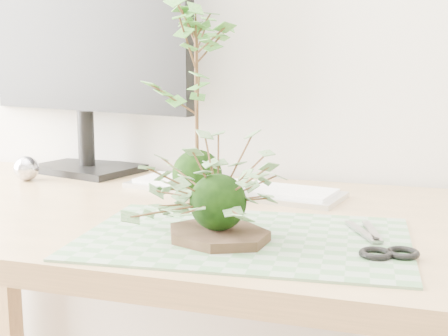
{
  "coord_description": "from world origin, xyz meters",
  "views": [
    {
      "loc": [
        0.31,
        0.18,
        1.02
      ],
      "look_at": [
        0.0,
        1.14,
        0.84
      ],
      "focal_mm": 50.0,
      "sensor_mm": 36.0,
      "label": 1
    }
  ],
  "objects": [
    {
      "name": "cutting_mat",
      "position": [
        0.05,
        1.08,
        0.74
      ],
      "size": [
        0.53,
        0.38,
        0.0
      ],
      "primitive_type": "cube",
      "rotation": [
        0.0,
        0.0,
        0.1
      ],
      "color": "#507F50",
      "rests_on": "desk"
    },
    {
      "name": "scissors",
      "position": [
        0.25,
        1.07,
        0.75
      ],
      "size": [
        0.1,
        0.2,
        0.01
      ],
      "rotation": [
        0.0,
        0.0,
        0.37
      ],
      "color": "gray",
      "rests_on": "cutting_mat"
    },
    {
      "name": "monitor",
      "position": [
        -0.48,
        1.53,
        1.05
      ],
      "size": [
        0.6,
        0.23,
        0.54
      ],
      "rotation": [
        0.0,
        0.0,
        -0.25
      ],
      "color": "black",
      "rests_on": "desk"
    },
    {
      "name": "foil_ball",
      "position": [
        -0.55,
        1.38,
        0.77
      ],
      "size": [
        0.06,
        0.06,
        0.06
      ],
      "primitive_type": "sphere",
      "color": "white",
      "rests_on": "desk"
    },
    {
      "name": "keyboard",
      "position": [
        -0.07,
        1.4,
        0.75
      ],
      "size": [
        0.48,
        0.21,
        0.02
      ],
      "rotation": [
        0.0,
        0.0,
        -0.16
      ],
      "color": "silver",
      "rests_on": "desk"
    },
    {
      "name": "ivy_kokedama",
      "position": [
        0.02,
        1.05,
        0.84
      ],
      "size": [
        0.26,
        0.26,
        0.17
      ],
      "rotation": [
        0.0,
        0.0,
        -0.09
      ],
      "color": "black",
      "rests_on": "stone_dish"
    },
    {
      "name": "maple_kokedama",
      "position": [
        -0.11,
        1.32,
        1.03
      ],
      "size": [
        0.26,
        0.26,
        0.42
      ],
      "rotation": [
        0.0,
        0.0,
        -0.19
      ],
      "color": "black",
      "rests_on": "desk"
    },
    {
      "name": "stone_dish",
      "position": [
        0.02,
        1.05,
        0.75
      ],
      "size": [
        0.22,
        0.22,
        0.01
      ],
      "primitive_type": "cylinder",
      "rotation": [
        0.0,
        0.0,
        -0.35
      ],
      "color": "black",
      "rests_on": "cutting_mat"
    },
    {
      "name": "desk",
      "position": [
        -0.01,
        1.23,
        0.65
      ],
      "size": [
        1.6,
        0.7,
        0.74
      ],
      "color": "tan",
      "rests_on": "ground_plane"
    }
  ]
}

